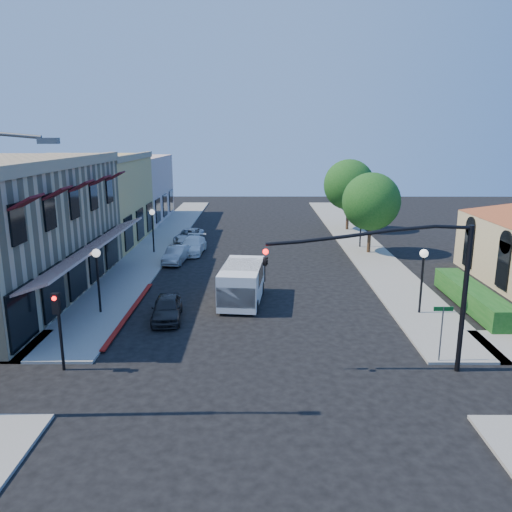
{
  "coord_description": "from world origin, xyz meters",
  "views": [
    {
      "loc": [
        -0.08,
        -17.11,
        9.33
      ],
      "look_at": [
        -0.21,
        10.46,
        2.6
      ],
      "focal_mm": 35.0,
      "sensor_mm": 36.0,
      "label": 1
    }
  ],
  "objects_px": {
    "secondary_signal": "(58,317)",
    "street_name_sign": "(442,325)",
    "parked_car_d": "(189,236)",
    "white_van": "(242,281)",
    "street_tree_b": "(349,185)",
    "parked_car_c": "(193,245)",
    "street_tree_a": "(371,202)",
    "lamppost_left_near": "(97,264)",
    "lamppost_right_near": "(423,265)",
    "signal_mast_arm": "(411,274)",
    "lamppost_right_far": "(361,216)",
    "parked_car_b": "(176,255)",
    "lamppost_left_far": "(152,220)",
    "parked_car_a": "(167,308)"
  },
  "relations": [
    {
      "from": "parked_car_b",
      "to": "parked_car_c",
      "type": "distance_m",
      "value": 3.14
    },
    {
      "from": "lamppost_left_near",
      "to": "white_van",
      "type": "relative_size",
      "value": 0.7
    },
    {
      "from": "lamppost_left_near",
      "to": "parked_car_c",
      "type": "distance_m",
      "value": 14.53
    },
    {
      "from": "street_tree_a",
      "to": "street_name_sign",
      "type": "distance_m",
      "value": 20.0
    },
    {
      "from": "lamppost_right_near",
      "to": "parked_car_c",
      "type": "relative_size",
      "value": 0.81
    },
    {
      "from": "street_tree_b",
      "to": "parked_car_c",
      "type": "bearing_deg",
      "value": -144.87
    },
    {
      "from": "street_name_sign",
      "to": "parked_car_d",
      "type": "distance_m",
      "value": 27.48
    },
    {
      "from": "secondary_signal",
      "to": "white_van",
      "type": "distance_m",
      "value": 11.07
    },
    {
      "from": "signal_mast_arm",
      "to": "parked_car_c",
      "type": "height_order",
      "value": "signal_mast_arm"
    },
    {
      "from": "signal_mast_arm",
      "to": "parked_car_b",
      "type": "distance_m",
      "value": 21.54
    },
    {
      "from": "lamppost_right_near",
      "to": "parked_car_d",
      "type": "distance_m",
      "value": 23.34
    },
    {
      "from": "street_tree_b",
      "to": "parked_car_a",
      "type": "xyz_separation_m",
      "value": [
        -13.6,
        -24.77,
        -3.93
      ]
    },
    {
      "from": "street_tree_b",
      "to": "lamppost_right_near",
      "type": "distance_m",
      "value": 24.07
    },
    {
      "from": "street_name_sign",
      "to": "parked_car_c",
      "type": "xyz_separation_m",
      "value": [
        -12.87,
        19.83,
        -1.06
      ]
    },
    {
      "from": "parked_car_a",
      "to": "street_tree_b",
      "type": "bearing_deg",
      "value": 55.43
    },
    {
      "from": "street_tree_b",
      "to": "signal_mast_arm",
      "type": "xyz_separation_m",
      "value": [
        -2.94,
        -30.5,
        -0.46
      ]
    },
    {
      "from": "parked_car_d",
      "to": "white_van",
      "type": "bearing_deg",
      "value": -66.39
    },
    {
      "from": "street_name_sign",
      "to": "parked_car_d",
      "type": "bearing_deg",
      "value": 119.93
    },
    {
      "from": "street_name_sign",
      "to": "parked_car_a",
      "type": "xyz_separation_m",
      "value": [
        -12.3,
        5.03,
        -1.08
      ]
    },
    {
      "from": "lamppost_left_far",
      "to": "street_name_sign",
      "type": "bearing_deg",
      "value": -51.06
    },
    {
      "from": "street_tree_b",
      "to": "parked_car_b",
      "type": "distance_m",
      "value": 20.23
    },
    {
      "from": "street_tree_a",
      "to": "street_tree_b",
      "type": "relative_size",
      "value": 0.92
    },
    {
      "from": "lamppost_right_far",
      "to": "parked_car_b",
      "type": "relative_size",
      "value": 0.96
    },
    {
      "from": "street_tree_a",
      "to": "parked_car_b",
      "type": "bearing_deg",
      "value": -168.69
    },
    {
      "from": "lamppost_right_near",
      "to": "secondary_signal",
      "type": "bearing_deg",
      "value": -158.22
    },
    {
      "from": "lamppost_left_near",
      "to": "parked_car_c",
      "type": "bearing_deg",
      "value": 77.41
    },
    {
      "from": "parked_car_a",
      "to": "secondary_signal",
      "type": "bearing_deg",
      "value": -124.59
    },
    {
      "from": "lamppost_left_far",
      "to": "parked_car_c",
      "type": "xyz_separation_m",
      "value": [
        3.13,
        0.03,
        -2.09
      ]
    },
    {
      "from": "street_tree_b",
      "to": "parked_car_b",
      "type": "relative_size",
      "value": 1.88
    },
    {
      "from": "lamppost_left_far",
      "to": "parked_car_d",
      "type": "distance_m",
      "value": 5.08
    },
    {
      "from": "parked_car_d",
      "to": "lamppost_left_far",
      "type": "bearing_deg",
      "value": -114.19
    },
    {
      "from": "signal_mast_arm",
      "to": "lamppost_right_near",
      "type": "xyz_separation_m",
      "value": [
        2.64,
        6.5,
        -1.35
      ]
    },
    {
      "from": "lamppost_right_near",
      "to": "parked_car_a",
      "type": "distance_m",
      "value": 13.49
    },
    {
      "from": "parked_car_b",
      "to": "parked_car_d",
      "type": "bearing_deg",
      "value": 96.25
    },
    {
      "from": "parked_car_a",
      "to": "parked_car_d",
      "type": "xyz_separation_m",
      "value": [
        -1.4,
        18.77,
        -0.0
      ]
    },
    {
      "from": "lamppost_right_far",
      "to": "parked_car_a",
      "type": "bearing_deg",
      "value": -128.42
    },
    {
      "from": "lamppost_left_far",
      "to": "parked_car_a",
      "type": "xyz_separation_m",
      "value": [
        3.7,
        -14.77,
        -2.12
      ]
    },
    {
      "from": "street_name_sign",
      "to": "lamppost_left_far",
      "type": "relative_size",
      "value": 0.7
    },
    {
      "from": "secondary_signal",
      "to": "street_name_sign",
      "type": "relative_size",
      "value": 1.33
    },
    {
      "from": "signal_mast_arm",
      "to": "white_van",
      "type": "xyz_separation_m",
      "value": [
        -6.86,
        8.42,
        -2.84
      ]
    },
    {
      "from": "lamppost_left_near",
      "to": "parked_car_a",
      "type": "distance_m",
      "value": 4.33
    },
    {
      "from": "secondary_signal",
      "to": "white_van",
      "type": "relative_size",
      "value": 0.66
    },
    {
      "from": "parked_car_b",
      "to": "parked_car_d",
      "type": "relative_size",
      "value": 0.85
    },
    {
      "from": "lamppost_left_far",
      "to": "parked_car_b",
      "type": "relative_size",
      "value": 0.96
    },
    {
      "from": "white_van",
      "to": "parked_car_c",
      "type": "xyz_separation_m",
      "value": [
        -4.36,
        12.11,
        -0.61
      ]
    },
    {
      "from": "street_tree_b",
      "to": "street_name_sign",
      "type": "xyz_separation_m",
      "value": [
        -1.3,
        -29.8,
        -2.85
      ]
    },
    {
      "from": "street_tree_b",
      "to": "secondary_signal",
      "type": "distance_m",
      "value": 34.97
    },
    {
      "from": "lamppost_left_near",
      "to": "lamppost_right_far",
      "type": "height_order",
      "value": "same"
    },
    {
      "from": "street_name_sign",
      "to": "parked_car_b",
      "type": "height_order",
      "value": "street_name_sign"
    },
    {
      "from": "street_tree_b",
      "to": "street_name_sign",
      "type": "distance_m",
      "value": 29.96
    }
  ]
}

